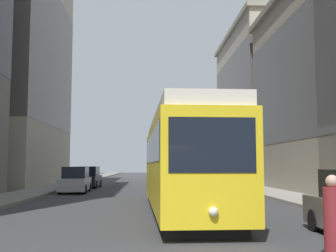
{
  "coord_description": "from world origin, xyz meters",
  "views": [
    {
      "loc": [
        -0.33,
        -7.17,
        1.94
      ],
      "look_at": [
        0.34,
        6.27,
        3.19
      ],
      "focal_mm": 44.95,
      "sensor_mm": 36.0,
      "label": 1
    }
  ],
  "objects_px": {
    "streetcar": "(182,161)",
    "parked_car_left_mid": "(88,178)",
    "parked_car_left_near": "(75,181)",
    "pedestrian_crossing_near": "(333,220)",
    "transit_bus": "(208,165)"
  },
  "relations": [
    {
      "from": "streetcar",
      "to": "parked_car_left_mid",
      "type": "distance_m",
      "value": 20.51
    },
    {
      "from": "parked_car_left_near",
      "to": "parked_car_left_mid",
      "type": "bearing_deg",
      "value": 87.98
    },
    {
      "from": "parked_car_left_near",
      "to": "parked_car_left_mid",
      "type": "xyz_separation_m",
      "value": [
        0.0,
        6.53,
        0.0
      ]
    },
    {
      "from": "parked_car_left_near",
      "to": "pedestrian_crossing_near",
      "type": "distance_m",
      "value": 23.43
    },
    {
      "from": "streetcar",
      "to": "parked_car_left_near",
      "type": "xyz_separation_m",
      "value": [
        -6.52,
        12.87,
        -1.26
      ]
    },
    {
      "from": "parked_car_left_near",
      "to": "transit_bus",
      "type": "bearing_deg",
      "value": 25.37
    },
    {
      "from": "streetcar",
      "to": "parked_car_left_mid",
      "type": "xyz_separation_m",
      "value": [
        -6.52,
        19.4,
        -1.26
      ]
    },
    {
      "from": "streetcar",
      "to": "pedestrian_crossing_near",
      "type": "bearing_deg",
      "value": -76.43
    },
    {
      "from": "parked_car_left_near",
      "to": "streetcar",
      "type": "bearing_deg",
      "value": -65.13
    },
    {
      "from": "parked_car_left_mid",
      "to": "parked_car_left_near",
      "type": "bearing_deg",
      "value": -89.66
    },
    {
      "from": "parked_car_left_near",
      "to": "parked_car_left_mid",
      "type": "relative_size",
      "value": 0.97
    },
    {
      "from": "transit_bus",
      "to": "parked_car_left_near",
      "type": "relative_size",
      "value": 2.49
    },
    {
      "from": "parked_car_left_mid",
      "to": "pedestrian_crossing_near",
      "type": "xyz_separation_m",
      "value": [
        8.89,
        -28.21,
        -0.03
      ]
    },
    {
      "from": "streetcar",
      "to": "parked_car_left_near",
      "type": "distance_m",
      "value": 14.49
    },
    {
      "from": "streetcar",
      "to": "transit_bus",
      "type": "xyz_separation_m",
      "value": [
        3.71,
        18.17,
        -0.15
      ]
    }
  ]
}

